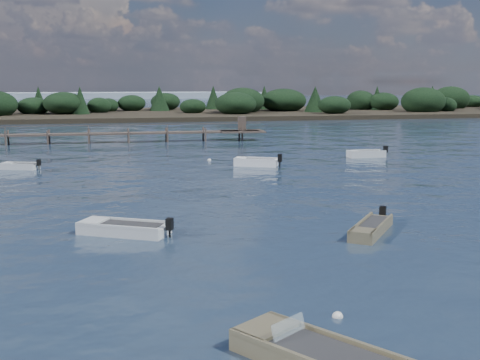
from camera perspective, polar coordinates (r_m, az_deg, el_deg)
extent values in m
plane|color=#162334|center=(80.87, -4.39, 4.55)|extent=(400.00, 400.00, 0.00)
cube|color=#72684C|center=(27.55, 12.34, -4.76)|extent=(3.39, 3.99, 0.61)
cube|color=#72684C|center=(25.95, 11.56, -4.78)|extent=(1.38, 1.38, 0.12)
cube|color=#262628|center=(27.80, 12.52, -4.02)|extent=(2.41, 2.79, 0.11)
cube|color=#72684C|center=(27.37, 13.35, -4.12)|extent=(2.63, 3.41, 0.12)
cube|color=#72684C|center=(27.57, 11.39, -3.95)|extent=(2.63, 3.41, 0.12)
cube|color=black|center=(29.63, 13.38, -2.88)|extent=(0.39, 0.38, 0.48)
cylinder|color=black|center=(29.72, 13.35, -3.68)|extent=(0.12, 0.12, 0.48)
cube|color=#72684C|center=(15.77, 2.51, -13.82)|extent=(1.82, 1.72, 0.14)
cube|color=#262628|center=(14.68, 8.84, -16.09)|extent=(2.81, 3.23, 0.12)
cube|color=#72684C|center=(14.27, 5.82, -16.46)|extent=(2.65, 3.70, 0.14)
cube|color=#72684C|center=(15.40, 9.37, -14.52)|extent=(2.65, 3.70, 0.14)
cube|color=silver|center=(15.26, 4.61, -13.70)|extent=(1.05, 0.80, 0.40)
cube|color=#B7BDBF|center=(49.41, -20.14, 1.07)|extent=(3.02, 2.10, 0.61)
cube|color=#B7BDBF|center=(49.91, -21.22, 1.50)|extent=(1.00, 1.20, 0.12)
cube|color=#262628|center=(49.26, -19.93, 1.40)|extent=(2.11, 1.55, 0.11)
cube|color=#B7BDBF|center=(48.92, -20.46, 1.40)|extent=(2.64, 1.14, 0.12)
cube|color=#B7BDBF|center=(49.81, -19.87, 1.57)|extent=(2.64, 1.14, 0.12)
cube|color=black|center=(48.58, -18.54, 1.58)|extent=(0.34, 0.37, 0.48)
cylinder|color=black|center=(48.63, -18.52, 1.09)|extent=(0.11, 0.11, 0.48)
cube|color=white|center=(48.14, 1.52, 1.47)|extent=(3.63, 2.64, 0.79)
cube|color=white|center=(48.35, 0.03, 2.06)|extent=(1.25, 1.44, 0.16)
cube|color=#262628|center=(48.04, 1.84, 1.90)|extent=(2.54, 1.95, 0.14)
cube|color=white|center=(47.49, 1.38, 1.92)|extent=(3.12, 1.54, 0.16)
cube|color=white|center=(48.68, 1.67, 2.10)|extent=(3.12, 1.54, 0.16)
cube|color=black|center=(47.73, 3.80, 2.10)|extent=(0.45, 0.48, 0.62)
cylinder|color=black|center=(47.80, 3.80, 1.46)|extent=(0.15, 0.15, 0.62)
cube|color=#B7BDBF|center=(27.26, -10.94, -4.85)|extent=(4.21, 3.20, 0.66)
cube|color=#B7BDBF|center=(27.88, -13.72, -3.81)|extent=(1.48, 1.65, 0.13)
cube|color=#262628|center=(27.05, -10.36, -4.26)|extent=(2.94, 2.34, 0.11)
cube|color=#B7BDBF|center=(26.57, -11.65, -4.38)|extent=(3.55, 1.97, 0.13)
cube|color=#B7BDBF|center=(27.78, -10.31, -3.74)|extent=(3.55, 1.97, 0.13)
cube|color=black|center=(26.24, -6.70, -4.17)|extent=(0.38, 0.41, 0.52)
cylinder|color=black|center=(26.34, -6.68, -5.13)|extent=(0.13, 0.13, 0.52)
cube|color=#B7BDBF|center=(54.92, 11.86, 2.24)|extent=(3.29, 1.35, 0.76)
cube|color=#B7BDBF|center=(54.37, 10.68, 2.68)|extent=(0.80, 1.19, 0.15)
cube|color=#262628|center=(54.99, 12.12, 2.62)|extent=(2.24, 1.08, 0.13)
cube|color=#B7BDBF|center=(54.34, 12.13, 2.63)|extent=(3.28, 0.17, 0.15)
cube|color=#B7BDBF|center=(55.40, 11.62, 2.78)|extent=(3.28, 0.17, 0.15)
cube|color=black|center=(55.66, 13.64, 2.87)|extent=(0.31, 0.38, 0.60)
cylinder|color=black|center=(55.72, 13.62, 2.33)|extent=(0.11, 0.11, 0.60)
sphere|color=silver|center=(17.94, 9.23, -12.69)|extent=(0.32, 0.32, 0.32)
sphere|color=silver|center=(27.84, -7.30, -4.65)|extent=(0.32, 0.32, 0.32)
sphere|color=silver|center=(51.63, -2.93, 1.87)|extent=(0.32, 0.32, 0.32)
cube|color=#483C34|center=(69.68, 0.18, 4.64)|extent=(5.00, 3.20, 0.18)
cube|color=#483C34|center=(69.61, 0.18, 5.38)|extent=(0.80, 0.80, 1.60)
cylinder|color=#483C34|center=(68.26, -21.33, 3.40)|extent=(0.20, 0.20, 2.20)
cylinder|color=#483C34|center=(69.94, -21.10, 3.54)|extent=(0.20, 0.20, 2.20)
cylinder|color=#483C34|center=(67.69, -17.76, 3.55)|extent=(0.20, 0.20, 2.20)
cylinder|color=#483C34|center=(69.39, -17.62, 3.69)|extent=(0.20, 0.20, 2.20)
cylinder|color=#483C34|center=(67.39, -14.14, 3.69)|extent=(0.20, 0.20, 2.20)
cylinder|color=#483C34|center=(69.09, -14.09, 3.82)|extent=(0.20, 0.20, 2.20)
cylinder|color=#483C34|center=(67.36, -10.51, 3.81)|extent=(0.20, 0.20, 2.20)
cylinder|color=#483C34|center=(69.06, -10.55, 3.94)|extent=(0.20, 0.20, 2.20)
cylinder|color=#483C34|center=(67.60, -6.88, 3.92)|extent=(0.20, 0.20, 2.20)
cylinder|color=#483C34|center=(69.29, -7.01, 4.05)|extent=(0.20, 0.20, 2.20)
cylinder|color=#483C34|center=(68.10, -3.30, 4.01)|extent=(0.20, 0.20, 2.20)
cylinder|color=#483C34|center=(69.79, -3.51, 4.13)|extent=(0.20, 0.20, 2.20)
cylinder|color=#483C34|center=(68.87, 0.22, 4.08)|extent=(0.20, 0.20, 2.20)
cylinder|color=#483C34|center=(70.53, -0.07, 4.21)|extent=(0.20, 0.20, 2.20)
cube|color=black|center=(125.24, 4.62, 6.23)|extent=(190.00, 40.00, 1.60)
ellipsoid|color=black|center=(125.12, 4.64, 7.51)|extent=(180.50, 36.00, 4.40)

